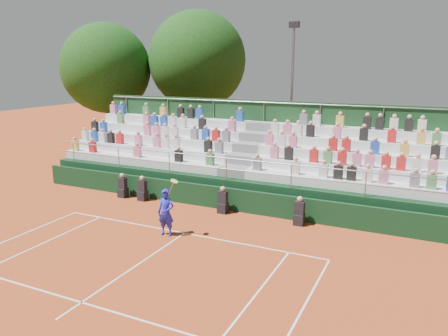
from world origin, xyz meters
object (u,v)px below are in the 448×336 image
at_px(tree_west, 106,69).
at_px(tree_east, 197,61).
at_px(tennis_player, 166,212).
at_px(floodlight_mast, 292,85).

relative_size(tree_west, tree_east, 0.92).
distance_m(tennis_player, tree_east, 17.06).
height_order(tennis_player, floodlight_mast, floodlight_mast).
height_order(tennis_player, tree_east, tree_east).
relative_size(tennis_player, tree_west, 0.24).
bearing_deg(tree_west, tree_east, 23.47).
bearing_deg(tennis_player, tree_east, 114.30).
xyz_separation_m(tree_west, tree_east, (5.98, 2.60, 0.55)).
height_order(tree_west, tree_east, tree_east).
relative_size(tree_east, floodlight_mast, 1.14).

